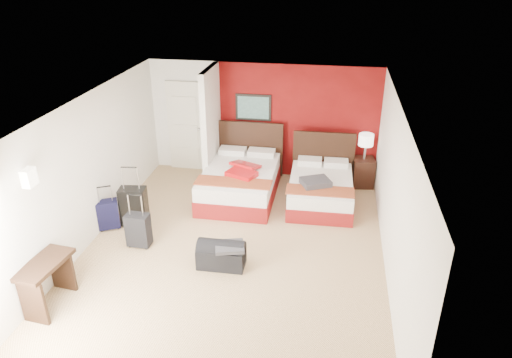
% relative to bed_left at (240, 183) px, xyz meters
% --- Properties ---
extents(ground, '(6.50, 6.50, 0.00)m').
position_rel_bed_left_xyz_m(ground, '(0.27, -1.97, -0.31)').
color(ground, '#D2B181').
rests_on(ground, ground).
extents(room_walls, '(5.02, 6.52, 2.50)m').
position_rel_bed_left_xyz_m(room_walls, '(-1.13, -0.55, 0.95)').
color(room_walls, white).
rests_on(room_walls, ground).
extents(red_accent_panel, '(3.50, 0.04, 2.50)m').
position_rel_bed_left_xyz_m(red_accent_panel, '(1.02, 1.26, 0.94)').
color(red_accent_panel, maroon).
rests_on(red_accent_panel, ground).
extents(partition_wall, '(0.12, 1.20, 2.50)m').
position_rel_bed_left_xyz_m(partition_wall, '(-0.73, 0.64, 0.94)').
color(partition_wall, silver).
rests_on(partition_wall, ground).
extents(entry_door, '(0.82, 0.06, 2.05)m').
position_rel_bed_left_xyz_m(entry_door, '(-1.48, 1.23, 0.72)').
color(entry_door, silver).
rests_on(entry_door, ground).
extents(bed_left, '(1.43, 2.05, 0.61)m').
position_rel_bed_left_xyz_m(bed_left, '(0.00, 0.00, 0.00)').
color(bed_left, white).
rests_on(bed_left, ground).
extents(bed_right, '(1.28, 1.80, 0.53)m').
position_rel_bed_left_xyz_m(bed_right, '(1.64, -0.01, -0.04)').
color(bed_right, white).
rests_on(bed_right, ground).
extents(red_suitcase_open, '(0.81, 0.93, 0.10)m').
position_rel_bed_left_xyz_m(red_suitcase_open, '(0.10, -0.10, 0.36)').
color(red_suitcase_open, '#B70F13').
rests_on(red_suitcase_open, bed_left).
extents(jacket_bundle, '(0.65, 0.60, 0.13)m').
position_rel_bed_left_xyz_m(jacket_bundle, '(1.54, -0.31, 0.29)').
color(jacket_bundle, '#3D3C42').
rests_on(jacket_bundle, bed_right).
extents(nightstand, '(0.50, 0.50, 0.62)m').
position_rel_bed_left_xyz_m(nightstand, '(2.50, 0.97, 0.00)').
color(nightstand, black).
rests_on(nightstand, ground).
extents(table_lamp, '(0.41, 0.41, 0.55)m').
position_rel_bed_left_xyz_m(table_lamp, '(2.50, 0.97, 0.59)').
color(table_lamp, white).
rests_on(table_lamp, nightstand).
extents(suitcase_black, '(0.51, 0.35, 0.71)m').
position_rel_bed_left_xyz_m(suitcase_black, '(-1.69, -1.41, 0.05)').
color(suitcase_black, black).
rests_on(suitcase_black, ground).
extents(suitcase_charcoal, '(0.40, 0.26, 0.58)m').
position_rel_bed_left_xyz_m(suitcase_charcoal, '(-1.34, -2.07, -0.02)').
color(suitcase_charcoal, black).
rests_on(suitcase_charcoal, ground).
extents(suitcase_navy, '(0.45, 0.38, 0.53)m').
position_rel_bed_left_xyz_m(suitcase_navy, '(-2.11, -1.62, -0.04)').
color(suitcase_navy, black).
rests_on(suitcase_navy, ground).
extents(duffel_bag, '(0.76, 0.41, 0.38)m').
position_rel_bed_left_xyz_m(duffel_bag, '(0.18, -2.40, -0.12)').
color(duffel_bag, black).
rests_on(duffel_bag, ground).
extents(jacket_draped, '(0.53, 0.48, 0.06)m').
position_rel_bed_left_xyz_m(jacket_draped, '(0.33, -2.45, 0.10)').
color(jacket_draped, '#37363B').
rests_on(jacket_draped, duffel_bag).
extents(desk, '(0.52, 0.91, 0.72)m').
position_rel_bed_left_xyz_m(desk, '(-2.01, -3.71, 0.06)').
color(desk, black).
rests_on(desk, ground).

